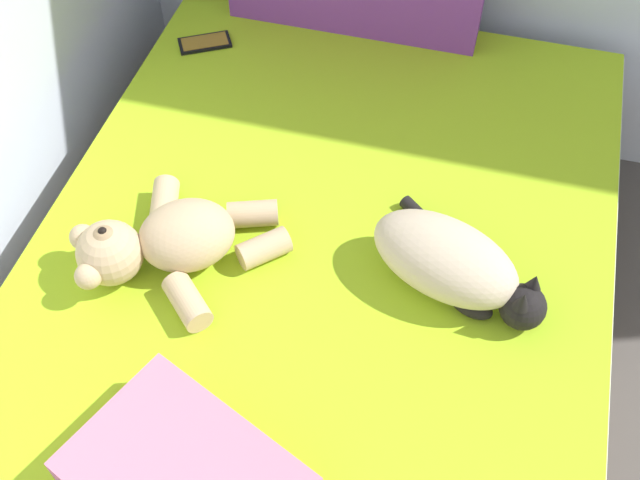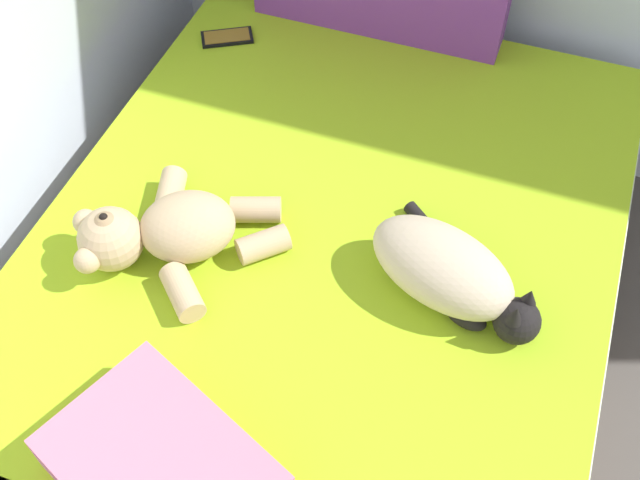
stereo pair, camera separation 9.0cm
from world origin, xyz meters
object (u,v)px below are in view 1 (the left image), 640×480
Objects in this scene: cat at (453,263)px; bed at (316,322)px; cell_phone at (205,43)px; teddy_bear at (166,242)px.

bed is at bearing -174.67° from cat.
cell_phone is (-0.52, 0.68, 0.25)m from bed.
cat is 0.89× the size of teddy_bear.
cat is (0.30, 0.03, 0.32)m from bed.
cat is at bearing 5.33° from bed.
teddy_bear is at bearing -166.72° from bed.
cell_phone reaches higher than bed.
cat is at bearing -38.47° from cell_phone.
cell_phone is at bearing 127.38° from bed.
cell_phone is (-0.81, 0.65, -0.07)m from cat.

